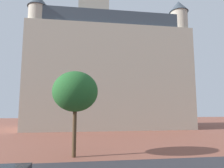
% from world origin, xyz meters
% --- Properties ---
extents(ground_plane, '(120.00, 120.00, 0.00)m').
position_xyz_m(ground_plane, '(0.00, 10.00, 0.00)').
color(ground_plane, brown).
extents(landmark_building, '(26.37, 10.62, 37.71)m').
position_xyz_m(landmark_building, '(2.17, 32.34, 10.70)').
color(landmark_building, '#B2A893').
rests_on(landmark_building, ground_plane).
extents(tree_curb_far, '(3.16, 3.16, 5.87)m').
position_xyz_m(tree_curb_far, '(-2.23, 12.78, 4.43)').
color(tree_curb_far, '#4C3823').
rests_on(tree_curb_far, ground_plane).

